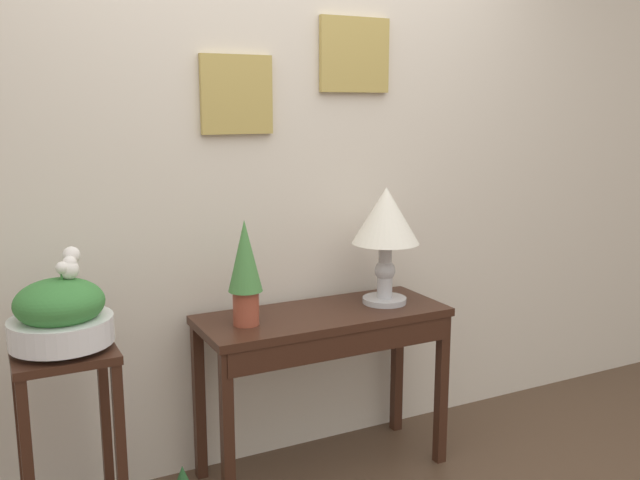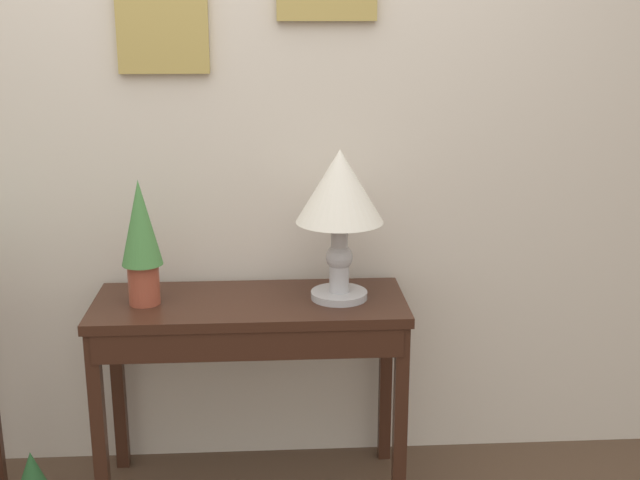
% 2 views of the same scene
% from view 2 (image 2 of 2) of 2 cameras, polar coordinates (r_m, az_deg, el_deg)
% --- Properties ---
extents(back_wall_with_art, '(9.00, 0.13, 2.80)m').
position_cam_2_polar(back_wall_with_art, '(2.97, -6.69, 10.06)').
color(back_wall_with_art, beige).
rests_on(back_wall_with_art, ground).
extents(console_table, '(1.07, 0.43, 0.73)m').
position_cam_2_polar(console_table, '(2.83, -4.90, -6.44)').
color(console_table, '#381E14').
rests_on(console_table, ground).
extents(table_lamp, '(0.30, 0.30, 0.52)m').
position_cam_2_polar(table_lamp, '(2.72, 1.39, 3.11)').
color(table_lamp, '#B7B7BC').
rests_on(table_lamp, console_table).
extents(potted_plant_on_console, '(0.14, 0.14, 0.43)m').
position_cam_2_polar(potted_plant_on_console, '(2.77, -12.40, 0.24)').
color(potted_plant_on_console, '#9E4733').
rests_on(potted_plant_on_console, console_table).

